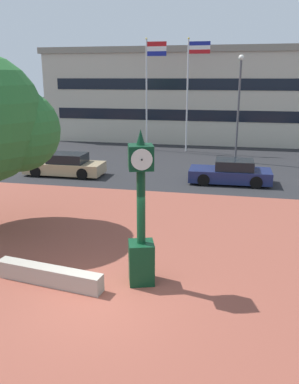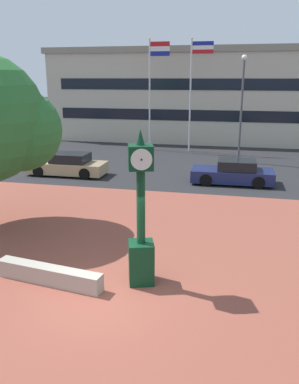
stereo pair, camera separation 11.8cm
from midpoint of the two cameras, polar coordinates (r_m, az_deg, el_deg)
ground_plane at (r=10.81m, az=-7.50°, el=-14.82°), size 200.00×200.00×0.00m
plaza_brick_paving at (r=13.46m, az=-3.07°, el=-8.20°), size 44.00×14.25×0.01m
planter_wall at (r=11.66m, az=-14.35°, el=-11.39°), size 3.22×0.87×0.50m
street_clock at (r=10.82m, az=-1.51°, el=-4.72°), size 0.85×0.85×4.25m
car_street_near at (r=23.89m, az=-11.96°, el=3.70°), size 4.53×1.85×1.28m
car_street_distant at (r=22.00m, az=11.30°, el=2.70°), size 4.34×2.00×1.28m
flagpole_primary at (r=31.33m, az=-0.22°, el=14.89°), size 1.56×0.14×8.27m
flagpole_secondary at (r=30.83m, az=5.59°, el=14.66°), size 1.64×0.14×8.23m
civic_building at (r=40.48m, az=7.78°, el=13.66°), size 27.49×14.09×7.91m
street_lamp_post at (r=27.32m, az=12.42°, el=12.82°), size 0.36×0.36×6.85m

